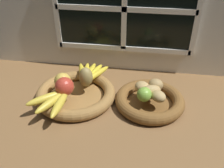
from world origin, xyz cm
name	(u,v)px	position (x,y,z in cm)	size (l,w,h in cm)	color
ground_plane	(115,105)	(0.00, 0.00, -1.50)	(140.00, 90.00, 3.00)	brown
back_wall	(125,15)	(0.00, 29.77, 27.88)	(140.00, 4.60, 55.00)	silver
fruit_bowl_left	(76,94)	(-16.89, -0.03, 2.24)	(33.61, 33.61, 4.83)	olive
fruit_bowl_right	(150,101)	(14.19, -0.03, 2.25)	(28.20, 28.20, 4.83)	brown
apple_golden_left	(63,81)	(-22.06, 0.17, 8.29)	(6.90, 6.90, 6.90)	gold
apple_red_front	(64,86)	(-19.80, -4.36, 8.63)	(7.59, 7.59, 7.59)	#B73828
pear_brown	(86,77)	(-12.88, 3.05, 9.19)	(5.64, 5.82, 8.72)	olive
banana_bunch_front	(53,101)	(-22.19, -11.14, 6.42)	(15.02, 18.04, 3.17)	gold
banana_bunch_back	(89,73)	(-13.46, 11.47, 6.16)	(16.06, 18.17, 2.66)	yellow
potato_small	(158,96)	(17.22, -3.06, 6.97)	(6.16, 5.08, 4.26)	tan
potato_oblong	(142,87)	(10.77, 2.63, 6.94)	(6.27, 5.62, 4.20)	tan
potato_back	(156,85)	(16.08, 4.15, 7.42)	(6.14, 5.32, 5.18)	#A38451
potato_large	(151,91)	(14.19, -0.03, 7.17)	(8.29, 4.41, 4.66)	tan
lime_near	(144,94)	(11.73, -3.71, 7.73)	(5.80, 5.80, 5.80)	#7AAD3D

